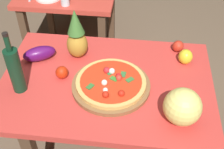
% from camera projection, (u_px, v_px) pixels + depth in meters
% --- Properties ---
extents(display_table, '(1.22, 0.84, 0.77)m').
position_uv_depth(display_table, '(107.00, 92.00, 1.78)').
color(display_table, '#4F3826').
rests_on(display_table, ground_plane).
extents(background_table, '(0.82, 0.77, 0.77)m').
position_uv_depth(background_table, '(70.00, 1.00, 2.68)').
color(background_table, '#4F3826').
rests_on(background_table, ground_plane).
extents(pizza_board, '(0.44, 0.44, 0.02)m').
position_uv_depth(pizza_board, '(111.00, 85.00, 1.67)').
color(pizza_board, brown).
rests_on(pizza_board, display_table).
extents(pizza, '(0.39, 0.39, 0.06)m').
position_uv_depth(pizza, '(111.00, 82.00, 1.65)').
color(pizza, '#E7B05B').
rests_on(pizza, pizza_board).
extents(wine_bottle, '(0.08, 0.08, 0.37)m').
position_uv_depth(wine_bottle, '(15.00, 69.00, 1.57)').
color(wine_bottle, '#10341F').
rests_on(wine_bottle, display_table).
extents(pineapple_left, '(0.13, 0.13, 0.33)m').
position_uv_depth(pineapple_left, '(77.00, 36.00, 1.79)').
color(pineapple_left, '#B7852D').
rests_on(pineapple_left, display_table).
extents(melon, '(0.19, 0.19, 0.19)m').
position_uv_depth(melon, '(182.00, 107.00, 1.44)').
color(melon, '#F0E075').
rests_on(melon, display_table).
extents(bell_pepper, '(0.09, 0.09, 0.09)m').
position_uv_depth(bell_pepper, '(185.00, 57.00, 1.81)').
color(bell_pepper, yellow).
rests_on(bell_pepper, display_table).
extents(eggplant, '(0.22, 0.17, 0.09)m').
position_uv_depth(eggplant, '(39.00, 54.00, 1.83)').
color(eggplant, '#4F0F56').
rests_on(eggplant, display_table).
extents(tomato_near_board, '(0.07, 0.07, 0.07)m').
position_uv_depth(tomato_near_board, '(178.00, 46.00, 1.90)').
color(tomato_near_board, red).
rests_on(tomato_near_board, display_table).
extents(tomato_at_corner, '(0.07, 0.07, 0.07)m').
position_uv_depth(tomato_at_corner, '(62.00, 72.00, 1.71)').
color(tomato_at_corner, red).
rests_on(tomato_at_corner, display_table).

